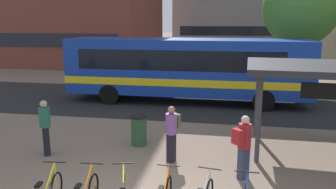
% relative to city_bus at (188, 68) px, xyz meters
% --- Properties ---
extents(bus_lane_asphalt, '(80.00, 7.20, 0.01)m').
position_rel_city_bus_xyz_m(bus_lane_asphalt, '(-0.14, 0.00, -1.77)').
color(bus_lane_asphalt, '#232326').
rests_on(bus_lane_asphalt, ground).
extents(city_bus, '(12.05, 2.67, 3.20)m').
position_rel_city_bus_xyz_m(city_bus, '(0.00, 0.00, 0.00)').
color(city_bus, '#14389E').
rests_on(city_bus, ground).
extents(commuter_red_pack_1, '(0.59, 0.59, 1.74)m').
position_rel_city_bus_xyz_m(commuter_red_pack_1, '(2.45, -8.42, -0.77)').
color(commuter_red_pack_1, '#2D3851').
rests_on(commuter_red_pack_1, ground).
extents(commuter_olive_pack_2, '(0.45, 0.59, 1.70)m').
position_rel_city_bus_xyz_m(commuter_olive_pack_2, '(0.42, -7.57, -0.79)').
color(commuter_olive_pack_2, black).
rests_on(commuter_olive_pack_2, ground).
extents(commuter_black_pack_3, '(0.53, 0.61, 1.76)m').
position_rel_city_bus_xyz_m(commuter_black_pack_3, '(-3.53, -7.75, -0.76)').
color(commuter_black_pack_3, black).
rests_on(commuter_black_pack_3, ground).
extents(trash_bin, '(0.55, 0.55, 1.03)m').
position_rel_city_bus_xyz_m(trash_bin, '(-0.90, -6.42, -1.26)').
color(trash_bin, '#284C2D').
rests_on(trash_bin, ground).
extents(street_tree_0, '(4.24, 4.24, 7.06)m').
position_rel_city_bus_xyz_m(street_tree_0, '(5.92, 3.96, 3.04)').
color(street_tree_0, brown).
rests_on(street_tree_0, ground).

